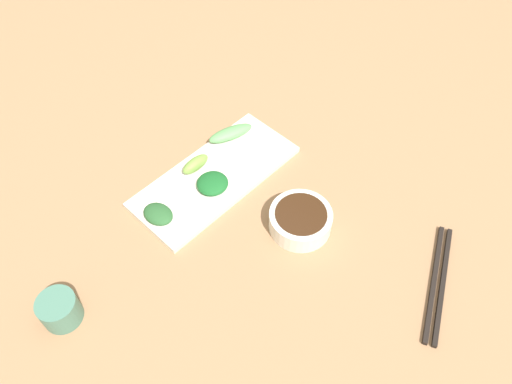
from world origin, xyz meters
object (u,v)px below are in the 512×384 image
(chopsticks, at_px, (438,283))
(sauce_bowl, at_px, (300,220))
(tea_cup, at_px, (60,310))
(serving_plate, at_px, (215,177))

(chopsticks, bearing_deg, sauce_bowl, -8.07)
(sauce_bowl, bearing_deg, chopsticks, -163.37)
(sauce_bowl, relative_size, tea_cup, 1.80)
(chopsticks, distance_m, tea_cup, 0.62)
(sauce_bowl, distance_m, chopsticks, 0.26)
(serving_plate, bearing_deg, chopsticks, -166.93)
(serving_plate, height_order, chopsticks, serving_plate)
(sauce_bowl, bearing_deg, tea_cup, 67.94)
(serving_plate, xyz_separation_m, tea_cup, (-0.03, 0.37, 0.02))
(sauce_bowl, xyz_separation_m, chopsticks, (-0.25, -0.07, -0.02))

